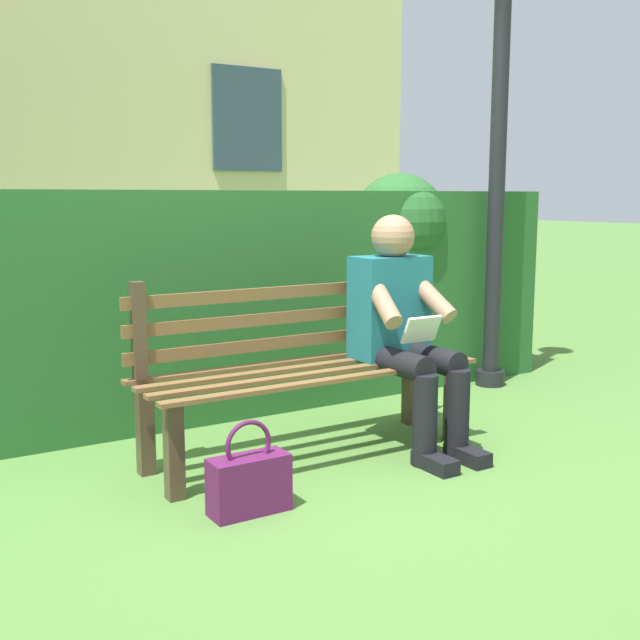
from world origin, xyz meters
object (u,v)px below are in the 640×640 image
(lamp_post, at_px, (501,59))
(person_seated, at_px, (404,326))
(handbag, at_px, (249,482))
(park_bench, at_px, (301,365))

(lamp_post, bearing_deg, person_seated, 28.64)
(person_seated, xyz_separation_m, handbag, (1.05, 0.37, -0.49))
(park_bench, xyz_separation_m, lamp_post, (-1.78, -0.53, 1.67))
(person_seated, relative_size, lamp_post, 0.34)
(lamp_post, bearing_deg, park_bench, 16.45)
(handbag, height_order, lamp_post, lamp_post)
(handbag, xyz_separation_m, lamp_post, (-2.35, -1.07, 1.98))
(person_seated, height_order, handbag, person_seated)
(park_bench, xyz_separation_m, person_seated, (-0.49, 0.18, 0.17))
(lamp_post, bearing_deg, handbag, 24.60)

